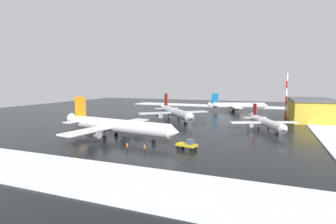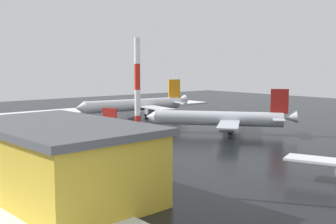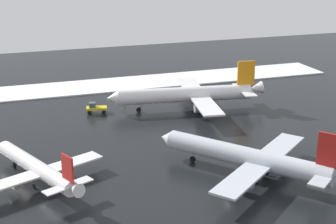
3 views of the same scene
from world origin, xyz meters
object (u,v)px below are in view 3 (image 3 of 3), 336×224
at_px(airplane_foreground_jet, 189,94).
at_px(airplane_distant_tail, 250,158).
at_px(airplane_far_rear, 37,168).
at_px(ground_crew_beside_wing, 141,97).
at_px(ground_crew_near_tug, 124,99).
at_px(pushback_tug, 95,108).

bearing_deg(airplane_foreground_jet, airplane_distant_tail, 93.70).
distance_m(airplane_far_rear, ground_crew_beside_wing, 46.86).
distance_m(ground_crew_beside_wing, ground_crew_near_tug, 4.21).
height_order(airplane_far_rear, airplane_distant_tail, airplane_distant_tail).
relative_size(airplane_far_rear, ground_crew_near_tug, 14.39).
xyz_separation_m(pushback_tug, ground_crew_beside_wing, (-5.45, 12.28, -0.31)).
xyz_separation_m(airplane_foreground_jet, airplane_distant_tail, (37.06, -3.19, -0.23)).
bearing_deg(airplane_foreground_jet, ground_crew_near_tug, -27.39).
height_order(airplane_foreground_jet, ground_crew_near_tug, airplane_foreground_jet).
relative_size(airplane_foreground_jet, airplane_distant_tail, 1.28).
xyz_separation_m(airplane_distant_tail, ground_crew_near_tug, (-46.51, -9.82, -2.41)).
xyz_separation_m(pushback_tug, ground_crew_near_tug, (-5.31, 8.07, -0.31)).
relative_size(airplane_distant_tail, pushback_tug, 5.81).
relative_size(airplane_distant_tail, ground_crew_beside_wing, 16.85).
distance_m(airplane_distant_tail, ground_crew_beside_wing, 47.04).
height_order(ground_crew_beside_wing, ground_crew_near_tug, same).
bearing_deg(airplane_far_rear, ground_crew_near_tug, -55.94).
distance_m(pushback_tug, ground_crew_beside_wing, 13.44).
bearing_deg(pushback_tug, airplane_foreground_jet, -179.14).
bearing_deg(airplane_distant_tail, pushback_tug, -14.82).
relative_size(ground_crew_beside_wing, ground_crew_near_tug, 1.00).
xyz_separation_m(airplane_distant_tail, ground_crew_beside_wing, (-46.64, -5.61, -2.41)).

